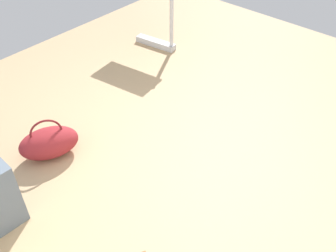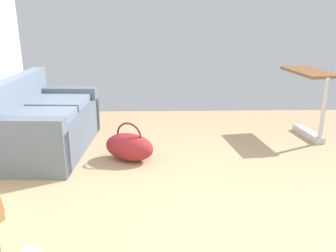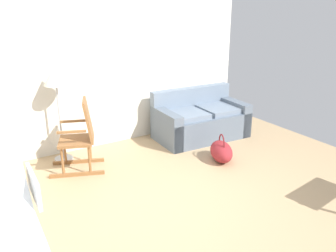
# 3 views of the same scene
# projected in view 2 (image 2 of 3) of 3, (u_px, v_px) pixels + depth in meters

# --- Properties ---
(ground_plane) EXTENTS (6.63, 6.63, 0.00)m
(ground_plane) POSITION_uv_depth(u_px,v_px,m) (227.00, 228.00, 2.73)
(ground_plane) COLOR tan
(couch) EXTENTS (1.64, 0.92, 0.85)m
(couch) POSITION_uv_depth(u_px,v_px,m) (45.00, 125.00, 4.16)
(couch) COLOR slate
(couch) RESTS_ON ground
(overbed_table) EXTENTS (0.87, 0.51, 0.84)m
(overbed_table) POSITION_uv_depth(u_px,v_px,m) (310.00, 95.00, 4.59)
(overbed_table) COLOR #B2B5BA
(overbed_table) RESTS_ON ground
(duffel_bag) EXTENTS (0.53, 0.64, 0.43)m
(duffel_bag) POSITION_uv_depth(u_px,v_px,m) (129.00, 147.00, 3.92)
(duffel_bag) COLOR maroon
(duffel_bag) RESTS_ON ground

